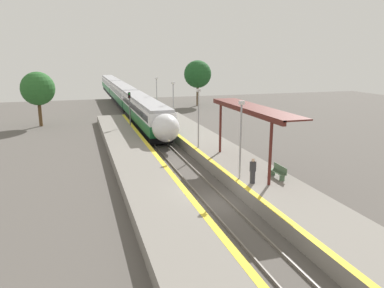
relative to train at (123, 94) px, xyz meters
The scene contains 16 objects.
ground_plane 47.81m from the train, 90.00° to the right, with size 120.00×120.00×0.00m, color #56514C.
rail_left 47.81m from the train, 90.86° to the right, with size 0.08×90.00×0.15m, color slate.
rail_right 47.81m from the train, 89.14° to the right, with size 0.08×90.00×0.15m, color slate.
train is the anchor object (origin of this frame).
platform_right 47.94m from the train, 85.40° to the right, with size 4.24×64.00×0.91m.
platform_left 47.93m from the train, 94.33° to the right, with size 3.78×64.00×0.91m.
platform_bench 47.07m from the train, 84.11° to the right, with size 0.44×1.68×0.89m.
person_waiting 47.35m from the train, 86.78° to the right, with size 0.36×0.22×1.68m.
railway_signal 24.31m from the train, 94.93° to the right, with size 0.28×0.28×4.82m.
lamppost_near 46.13m from the train, 87.15° to the right, with size 0.36×0.20×5.26m.
lamppost_mid 37.06m from the train, 86.45° to the right, with size 0.36×0.20×5.26m.
lamppost_far 28.01m from the train, 85.29° to the right, with size 0.36×0.20×5.26m.
lamppost_farthest 18.98m from the train, 83.03° to the right, with size 0.36×0.20×5.26m.
station_canopy 43.77m from the train, 84.57° to the right, with size 2.02×11.72×4.45m.
background_tree_left 21.04m from the train, 127.43° to the right, with size 4.27×4.27×7.01m.
background_tree_right 13.91m from the train, 13.31° to the right, with size 4.92×4.92×8.14m.
Camera 1 is at (-7.87, -20.50, 9.07)m, focal length 35.00 mm.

